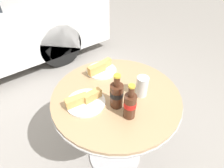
% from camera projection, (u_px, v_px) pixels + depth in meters
% --- Properties ---
extents(ground_plane, '(30.00, 30.00, 0.00)m').
position_uv_depth(ground_plane, '(115.00, 154.00, 1.52)').
color(ground_plane, gray).
extents(bistro_table, '(0.79, 0.79, 0.72)m').
position_uv_depth(bistro_table, '(116.00, 112.00, 1.17)').
color(bistro_table, '#B7B7BC').
rests_on(bistro_table, ground_plane).
extents(cola_bottle_left, '(0.07, 0.07, 0.21)m').
position_uv_depth(cola_bottle_left, '(130.00, 105.00, 0.88)').
color(cola_bottle_left, '#4C2819').
rests_on(cola_bottle_left, bistro_table).
extents(cola_bottle_right, '(0.07, 0.07, 0.21)m').
position_uv_depth(cola_bottle_right, '(117.00, 94.00, 0.94)').
color(cola_bottle_right, '#4C2819').
rests_on(cola_bottle_right, bistro_table).
extents(drinking_glass, '(0.07, 0.07, 0.13)m').
position_uv_depth(drinking_glass, '(142.00, 87.00, 1.02)').
color(drinking_glass, silver).
rests_on(drinking_glass, bistro_table).
extents(lunch_plate_near, '(0.22, 0.22, 0.06)m').
position_uv_depth(lunch_plate_near, '(85.00, 101.00, 0.99)').
color(lunch_plate_near, white).
rests_on(lunch_plate_near, bistro_table).
extents(lunch_plate_far, '(0.21, 0.21, 0.07)m').
position_uv_depth(lunch_plate_far, '(101.00, 69.00, 1.22)').
color(lunch_plate_far, white).
rests_on(lunch_plate_far, bistro_table).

